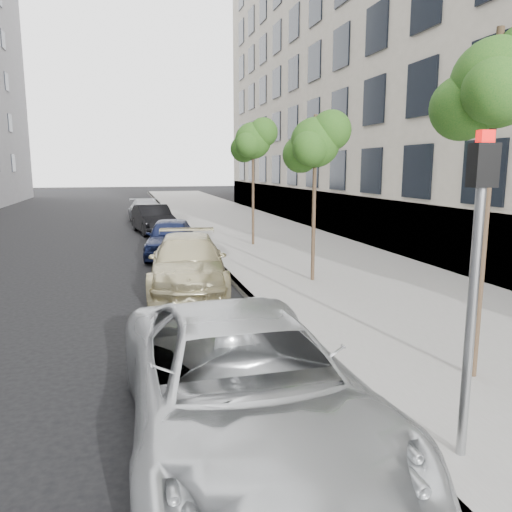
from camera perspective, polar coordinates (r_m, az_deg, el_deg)
name	(u,v)px	position (r m, az deg, el deg)	size (l,w,h in m)	color
ground	(300,479)	(5.59, 5.07, -24.09)	(160.00, 160.00, 0.00)	black
sidewalk	(231,221)	(29.11, -2.86, 4.06)	(6.40, 72.00, 0.14)	gray
curb	(177,222)	(28.64, -9.01, 3.85)	(0.15, 72.00, 0.14)	#9E9B93
tree_near	(498,84)	(7.66, 25.91, 17.28)	(1.56, 1.36, 4.87)	#38281C
tree_mid	(316,143)	(13.27, 6.89, 12.75)	(1.64, 1.44, 4.44)	#38281C
tree_far	(254,141)	(19.48, -0.27, 13.05)	(1.72, 1.52, 4.85)	#38281C
signal_pole	(476,261)	(5.39, 23.80, -0.57)	(0.25, 0.20, 3.35)	#939699
minivan	(243,386)	(5.71, -1.47, -14.60)	(2.50, 5.41, 1.50)	silver
suv	(188,263)	(13.08, -7.79, -0.76)	(1.94, 4.76, 1.38)	#BEB387
sedan_blue	(171,237)	(17.98, -9.71, 2.12)	(1.61, 4.01, 1.37)	#101738
sedan_black	(153,219)	(24.41, -11.68, 4.14)	(1.45, 4.15, 1.37)	black
sedan_rear	(146,211)	(29.32, -12.41, 5.03)	(1.84, 4.53, 1.32)	#9B9DA3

